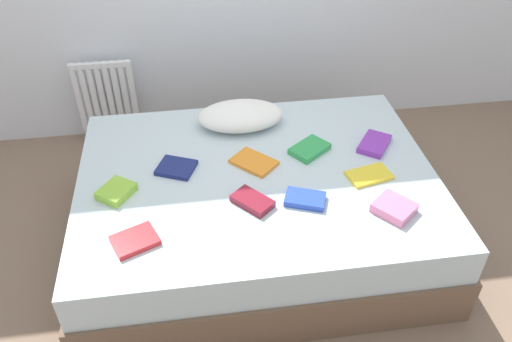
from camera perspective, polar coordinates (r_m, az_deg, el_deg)
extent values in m
plane|color=#7F6651|center=(3.16, 0.13, -7.39)|extent=(8.00, 8.00, 0.00)
cube|color=brown|center=(3.06, 0.13, -5.57)|extent=(2.00, 1.50, 0.28)
cube|color=silver|center=(2.89, 0.14, -2.01)|extent=(1.96, 1.46, 0.22)
cylinder|color=white|center=(3.95, -19.11, 7.65)|extent=(0.04, 0.04, 0.54)
cylinder|color=white|center=(3.94, -18.33, 7.74)|extent=(0.04, 0.04, 0.54)
cylinder|color=white|center=(3.93, -17.54, 7.83)|extent=(0.04, 0.04, 0.54)
cylinder|color=white|center=(3.92, -16.74, 7.93)|extent=(0.04, 0.04, 0.54)
cylinder|color=white|center=(3.91, -15.94, 8.02)|extent=(0.04, 0.04, 0.54)
cylinder|color=white|center=(3.91, -15.14, 8.11)|extent=(0.04, 0.04, 0.54)
cylinder|color=white|center=(3.90, -14.34, 8.19)|extent=(0.04, 0.04, 0.54)
cylinder|color=white|center=(3.89, -13.53, 8.28)|extent=(0.04, 0.04, 0.54)
cube|color=white|center=(3.80, -17.02, 11.20)|extent=(0.43, 0.04, 0.04)
cube|color=white|center=(4.04, -15.72, 4.94)|extent=(0.43, 0.04, 0.04)
ellipsoid|color=white|center=(3.18, -1.74, 6.17)|extent=(0.53, 0.33, 0.14)
cube|color=pink|center=(2.67, 15.12, -3.97)|extent=(0.25, 0.25, 0.05)
cube|color=#8CC638|center=(2.77, -15.28, -2.20)|extent=(0.22, 0.23, 0.04)
cube|color=green|center=(2.99, 5.98, 2.46)|extent=(0.27, 0.25, 0.04)
cube|color=navy|center=(2.88, -8.86, 0.37)|extent=(0.25, 0.23, 0.03)
cube|color=#2847B7|center=(2.65, 5.49, -3.13)|extent=(0.24, 0.19, 0.03)
cube|color=maroon|center=(2.62, -0.40, -3.38)|extent=(0.23, 0.24, 0.04)
cube|color=orange|center=(2.89, -0.25, 1.00)|extent=(0.29, 0.29, 0.02)
cube|color=red|center=(2.49, -13.31, -7.52)|extent=(0.25, 0.22, 0.03)
cube|color=purple|center=(3.10, 13.04, 2.96)|extent=(0.25, 0.27, 0.04)
cube|color=yellow|center=(2.86, 12.47, -0.46)|extent=(0.26, 0.19, 0.02)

